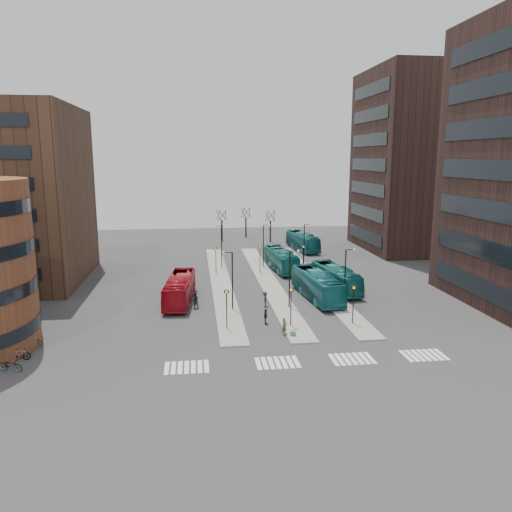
{
  "coord_description": "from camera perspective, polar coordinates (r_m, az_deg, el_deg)",
  "views": [
    {
      "loc": [
        -7.15,
        -31.94,
        15.69
      ],
      "look_at": [
        -0.5,
        21.54,
        5.0
      ],
      "focal_mm": 35.0,
      "sensor_mm": 36.0,
      "label": 1
    }
  ],
  "objects": [
    {
      "name": "tower_far",
      "position": [
        90.8,
        18.74,
        10.2
      ],
      "size": [
        20.12,
        20.0,
        30.0
      ],
      "color": "#2F1E1A",
      "rests_on": "ground"
    },
    {
      "name": "commuter_b",
      "position": [
        47.94,
        1.11,
        -6.93
      ],
      "size": [
        0.45,
        0.91,
        1.51
      ],
      "primitive_type": "imported",
      "rotation": [
        0.0,
        0.0,
        1.48
      ],
      "color": "black",
      "rests_on": "ground"
    },
    {
      "name": "teal_bus_a",
      "position": [
        56.54,
        7.0,
        -3.33
      ],
      "size": [
        3.73,
        11.43,
        3.13
      ],
      "primitive_type": "imported",
      "rotation": [
        0.0,
        0.0,
        0.1
      ],
      "color": "#145E65",
      "rests_on": "ground"
    },
    {
      "name": "teal_bus_c",
      "position": [
        60.52,
        9.11,
        -2.52
      ],
      "size": [
        3.72,
        10.73,
        2.93
      ],
      "primitive_type": "imported",
      "rotation": [
        0.0,
        0.0,
        0.12
      ],
      "color": "#13615E",
      "rests_on": "ground"
    },
    {
      "name": "teal_bus_b",
      "position": [
        70.34,
        2.87,
        -0.44
      ],
      "size": [
        3.51,
        10.93,
        2.99
      ],
      "primitive_type": "imported",
      "rotation": [
        0.0,
        0.0,
        0.09
      ],
      "color": "#135F5E",
      "rests_on": "ground"
    },
    {
      "name": "traveller",
      "position": [
        45.25,
        3.26,
        -8.03
      ],
      "size": [
        0.68,
        0.66,
        1.58
      ],
      "primitive_type": "imported",
      "rotation": [
        0.0,
        0.0,
        0.69
      ],
      "color": "brown",
      "rests_on": "ground"
    },
    {
      "name": "bare_trees",
      "position": [
        95.99,
        -1.16,
        3.46
      ],
      "size": [
        10.97,
        8.14,
        5.9
      ],
      "color": "black",
      "rests_on": "ground"
    },
    {
      "name": "island_mid",
      "position": [
        64.53,
        1.28,
        -2.79
      ],
      "size": [
        2.5,
        45.0,
        0.15
      ],
      "primitive_type": "cube",
      "color": "gray",
      "rests_on": "ground"
    },
    {
      "name": "commuter_a",
      "position": [
        53.17,
        -6.99,
        -5.06
      ],
      "size": [
        0.98,
        0.86,
        1.71
      ],
      "primitive_type": "imported",
      "rotation": [
        0.0,
        0.0,
        3.43
      ],
      "color": "black",
      "rests_on": "ground"
    },
    {
      "name": "teal_bus_d",
      "position": [
        85.89,
        5.34,
        1.67
      ],
      "size": [
        3.93,
        11.08,
        3.02
      ],
      "primitive_type": "imported",
      "rotation": [
        0.0,
        0.0,
        0.13
      ],
      "color": "#135F62",
      "rests_on": "ground"
    },
    {
      "name": "island_left",
      "position": [
        63.95,
        -4.06,
        -2.94
      ],
      "size": [
        2.5,
        45.0,
        0.15
      ],
      "primitive_type": "cube",
      "color": "gray",
      "rests_on": "ground"
    },
    {
      "name": "island_right",
      "position": [
        65.65,
        6.47,
        -2.61
      ],
      "size": [
        2.5,
        45.0,
        0.15
      ],
      "primitive_type": "cube",
      "color": "gray",
      "rests_on": "ground"
    },
    {
      "name": "lamp_posts",
      "position": [
        61.93,
        2.14,
        -0.07
      ],
      "size": [
        14.04,
        20.24,
        6.12
      ],
      "color": "black",
      "rests_on": "ground"
    },
    {
      "name": "bicycle_near",
      "position": [
        42.15,
        -26.24,
        -11.13
      ],
      "size": [
        1.97,
        1.19,
        0.98
      ],
      "primitive_type": "imported",
      "rotation": [
        0.0,
        0.0,
        1.26
      ],
      "color": "gray",
      "rests_on": "ground"
    },
    {
      "name": "red_bus",
      "position": [
        55.49,
        -8.71,
        -3.75
      ],
      "size": [
        3.48,
        10.85,
        2.97
      ],
      "primitive_type": "imported",
      "rotation": [
        0.0,
        0.0,
        -0.09
      ],
      "color": "#A20C18",
      "rests_on": "ground"
    },
    {
      "name": "sign_poles",
      "position": [
        57.19,
        1.91,
        -2.21
      ],
      "size": [
        12.45,
        22.12,
        3.65
      ],
      "color": "black",
      "rests_on": "ground"
    },
    {
      "name": "bicycle_far",
      "position": [
        46.35,
        -24.34,
        -9.01
      ],
      "size": [
        1.83,
        1.25,
        0.91
      ],
      "primitive_type": "imported",
      "rotation": [
        0.0,
        0.0,
        1.98
      ],
      "color": "gray",
      "rests_on": "ground"
    },
    {
      "name": "commuter_c",
      "position": [
        53.45,
        1.02,
        -4.95
      ],
      "size": [
        0.71,
        1.1,
        1.61
      ],
      "primitive_type": "imported",
      "rotation": [
        0.0,
        0.0,
        4.6
      ],
      "color": "black",
      "rests_on": "ground"
    },
    {
      "name": "crosswalk_stripes",
      "position": [
        40.21,
        6.41,
        -11.81
      ],
      "size": [
        22.35,
        2.4,
        0.01
      ],
      "color": "silver",
      "rests_on": "ground"
    },
    {
      "name": "ground",
      "position": [
        36.29,
        5.15,
        -14.44
      ],
      "size": [
        160.0,
        160.0,
        0.0
      ],
      "primitive_type": "plane",
      "color": "#2F2F31",
      "rests_on": "ground"
    },
    {
      "name": "suitcase",
      "position": [
        44.9,
        4.24,
        -8.89
      ],
      "size": [
        0.54,
        0.49,
        0.55
      ],
      "primitive_type": "cube",
      "rotation": [
        0.0,
        0.0,
        -0.39
      ],
      "color": "navy",
      "rests_on": "ground"
    },
    {
      "name": "bicycle_mid",
      "position": [
        43.92,
        -25.39,
        -10.16
      ],
      "size": [
        1.67,
        0.65,
        0.98
      ],
      "primitive_type": "imported",
      "rotation": [
        0.0,
        0.0,
        1.69
      ],
      "color": "gray",
      "rests_on": "ground"
    }
  ]
}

